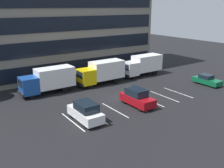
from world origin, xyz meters
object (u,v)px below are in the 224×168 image
Objects in this scene: box_truck_yellow at (102,72)px; sedan_forest at (207,80)px; suv_maroon at (137,98)px; box_truck_blue at (48,79)px; box_truck_white at (143,64)px; suv_white at (86,112)px.

sedan_forest is (13.39, -9.86, -1.28)m from box_truck_yellow.
box_truck_yellow is 10.43m from suv_maroon.
box_truck_blue is 24.34m from sedan_forest.
suv_maroon reaches higher than sedan_forest.
box_truck_blue is (-17.30, 0.40, 0.01)m from box_truck_white.
box_truck_blue is at bearing 178.69° from box_truck_white.
box_truck_white is at bearing 115.06° from sedan_forest.
box_truck_blue is 11.10m from suv_white.
box_truck_yellow is (8.59, -0.53, 0.01)m from box_truck_blue.
box_truck_blue is 1.62× the size of suv_maroon.
box_truck_white is at bearing -1.31° from box_truck_blue.
box_truck_yellow reaches higher than suv_maroon.
suv_maroon is (-14.79, -0.43, 0.29)m from sedan_forest.
box_truck_yellow is 16.67m from sedan_forest.
box_truck_white is 1.60× the size of suv_white.
box_truck_yellow is (-8.71, -0.14, 0.02)m from box_truck_white.
sedan_forest is 22.25m from suv_white.
box_truck_white is 0.99× the size of box_truck_yellow.
box_truck_yellow reaches higher than sedan_forest.
box_truck_white is at bearing 45.86° from suv_maroon.
suv_maroon is at bearing 1.82° from suv_white.
box_truck_blue is at bearing 154.69° from sedan_forest.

